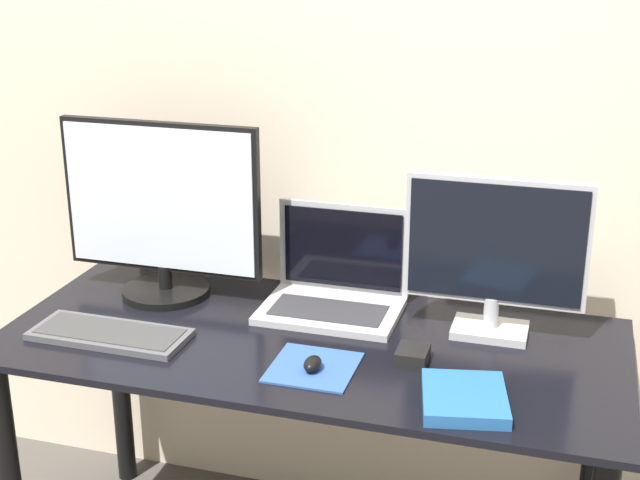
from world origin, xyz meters
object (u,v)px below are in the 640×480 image
Objects in this scene: monitor_left at (161,212)px; laptop at (336,284)px; keyboard at (110,334)px; mouse at (313,364)px; monitor_right at (495,252)px; power_brick at (412,355)px; book at (464,398)px.

monitor_left is 0.49m from laptop.
keyboard is 0.52m from mouse.
monitor_right is 0.32m from power_brick.
keyboard is at bearing -144.90° from laptop.
laptop is (-0.41, 0.05, -0.15)m from monitor_right.
laptop is 0.58m from keyboard.
monitor_left is 1.41× the size of keyboard.
monitor_right is 0.43m from laptop.
mouse is (0.52, -0.03, 0.01)m from keyboard.
keyboard is (-0.01, -0.28, -0.22)m from monitor_left.
monitor_left is at bearing -173.90° from laptop.
power_brick is (-0.15, -0.20, -0.20)m from monitor_right.
monitor_right is at bearing 0.01° from monitor_left.
monitor_left is 2.36× the size of book.
laptop is at bearing 35.10° from keyboard.
monitor_left is at bearing 87.44° from keyboard.
monitor_right is at bearing 52.69° from power_brick.
laptop is 1.52× the size of book.
monitor_left is 1.55× the size of laptop.
laptop is at bearing 173.09° from monitor_right.
book is (0.85, -0.36, -0.22)m from monitor_left.
keyboard is 0.73m from power_brick.
monitor_right reaches higher than power_brick.
monitor_right reaches higher than book.
mouse is at bearing -151.07° from power_brick.
monitor_right is 0.41m from book.
keyboard is (-0.88, -0.28, -0.20)m from monitor_right.
mouse is (0.05, -0.36, -0.04)m from laptop.
keyboard is 6.26× the size of mouse.
monitor_right is 0.51m from mouse.
monitor_left reaches higher than monitor_right.
monitor_left is at bearing 148.37° from mouse.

